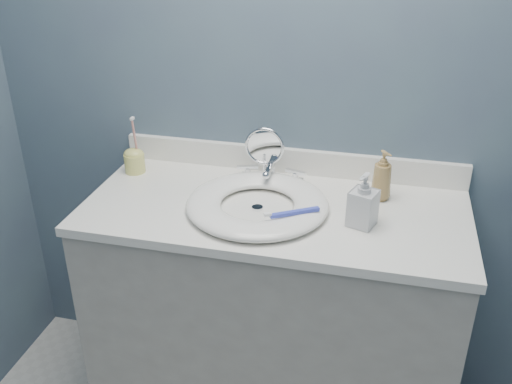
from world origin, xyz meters
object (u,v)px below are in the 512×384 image
(soap_bottle_clear, at_px, (363,200))
(toothbrush_holder, at_px, (134,160))
(makeup_mirror, at_px, (264,153))
(soap_bottle_amber, at_px, (382,175))

(soap_bottle_clear, height_order, toothbrush_holder, toothbrush_holder)
(soap_bottle_clear, bearing_deg, makeup_mirror, 167.37)
(makeup_mirror, bearing_deg, soap_bottle_clear, -33.13)
(soap_bottle_amber, distance_m, toothbrush_holder, 0.86)
(makeup_mirror, height_order, soap_bottle_clear, makeup_mirror)
(makeup_mirror, xyz_separation_m, soap_bottle_clear, (0.35, -0.22, -0.03))
(soap_bottle_amber, height_order, toothbrush_holder, toothbrush_holder)
(makeup_mirror, xyz_separation_m, toothbrush_holder, (-0.47, -0.03, -0.06))
(soap_bottle_amber, bearing_deg, makeup_mirror, 136.66)
(soap_bottle_clear, bearing_deg, toothbrush_holder, -173.82)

